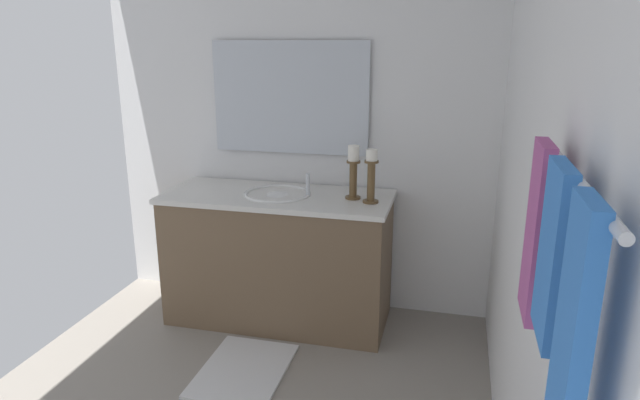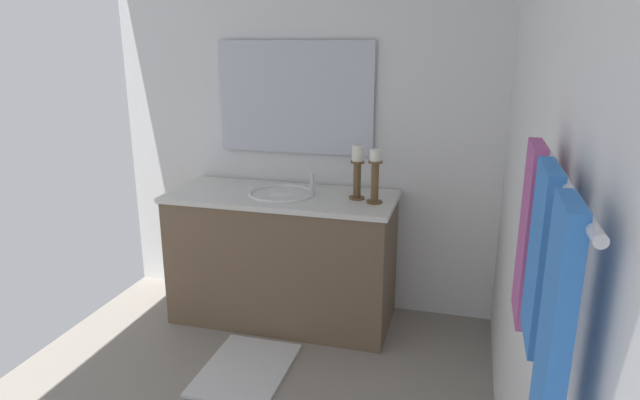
% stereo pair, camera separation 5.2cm
% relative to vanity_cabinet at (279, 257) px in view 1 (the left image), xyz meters
% --- Properties ---
extents(wall_back, '(2.97, 0.04, 2.45)m').
position_rel_vanity_cabinet_xyz_m(wall_back, '(1.16, 1.29, 0.82)').
color(wall_back, white).
rests_on(wall_back, ground).
extents(wall_left, '(0.04, 2.50, 2.45)m').
position_rel_vanity_cabinet_xyz_m(wall_left, '(-0.33, 0.04, 0.82)').
color(wall_left, white).
rests_on(wall_left, ground).
extents(vanity_cabinet, '(0.58, 1.37, 0.81)m').
position_rel_vanity_cabinet_xyz_m(vanity_cabinet, '(0.00, 0.00, 0.00)').
color(vanity_cabinet, brown).
rests_on(vanity_cabinet, ground).
extents(sink_basin, '(0.40, 0.40, 0.24)m').
position_rel_vanity_cabinet_xyz_m(sink_basin, '(0.00, 0.00, 0.37)').
color(sink_basin, white).
rests_on(sink_basin, vanity_cabinet).
extents(mirror, '(0.02, 0.99, 0.69)m').
position_rel_vanity_cabinet_xyz_m(mirror, '(-0.28, 0.00, 0.95)').
color(mirror, silver).
extents(candle_holder_tall, '(0.09, 0.09, 0.31)m').
position_rel_vanity_cabinet_xyz_m(candle_holder_tall, '(0.03, 0.57, 0.56)').
color(candle_holder_tall, brown).
rests_on(candle_holder_tall, vanity_cabinet).
extents(candle_holder_short, '(0.09, 0.09, 0.31)m').
position_rel_vanity_cabinet_xyz_m(candle_holder_short, '(-0.02, 0.45, 0.57)').
color(candle_holder_short, brown).
rests_on(candle_holder_short, vanity_cabinet).
extents(towel_bar, '(0.71, 0.02, 0.02)m').
position_rel_vanity_cabinet_xyz_m(towel_bar, '(1.94, 1.23, 1.05)').
color(towel_bar, silver).
extents(towel_near_vanity, '(0.16, 0.03, 0.42)m').
position_rel_vanity_cabinet_xyz_m(towel_near_vanity, '(1.70, 1.21, 0.85)').
color(towel_near_vanity, '#A54C8C').
rests_on(towel_near_vanity, towel_bar).
extents(towel_center, '(0.18, 0.03, 0.35)m').
position_rel_vanity_cabinet_xyz_m(towel_center, '(1.94, 1.21, 0.89)').
color(towel_center, blue).
rests_on(towel_center, towel_bar).
extents(towel_near_corner, '(0.14, 0.03, 0.47)m').
position_rel_vanity_cabinet_xyz_m(towel_near_corner, '(2.17, 1.21, 0.83)').
color(towel_near_corner, blue).
rests_on(towel_near_corner, towel_bar).
extents(bath_mat, '(0.60, 0.44, 0.02)m').
position_rel_vanity_cabinet_xyz_m(bath_mat, '(0.62, 0.00, -0.40)').
color(bath_mat, silver).
rests_on(bath_mat, ground).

